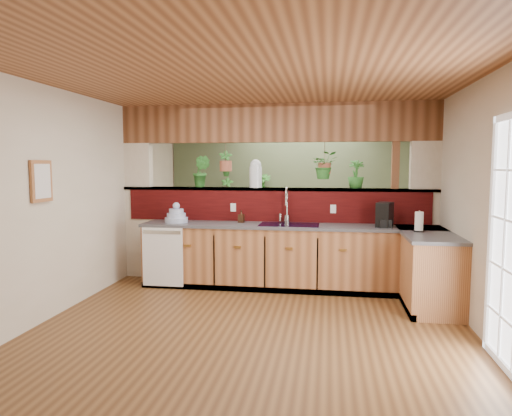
% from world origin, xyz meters
% --- Properties ---
extents(ground, '(4.60, 7.00, 0.01)m').
position_xyz_m(ground, '(0.00, 0.00, 0.00)').
color(ground, brown).
rests_on(ground, ground).
extents(ceiling, '(4.60, 7.00, 0.01)m').
position_xyz_m(ceiling, '(0.00, 0.00, 2.60)').
color(ceiling, brown).
rests_on(ceiling, ground).
extents(wall_back, '(4.60, 0.02, 2.60)m').
position_xyz_m(wall_back, '(0.00, 3.50, 1.30)').
color(wall_back, beige).
rests_on(wall_back, ground).
extents(wall_front, '(4.60, 0.02, 2.60)m').
position_xyz_m(wall_front, '(0.00, -3.50, 1.30)').
color(wall_front, beige).
rests_on(wall_front, ground).
extents(wall_left, '(0.02, 7.00, 2.60)m').
position_xyz_m(wall_left, '(-2.30, 0.00, 1.30)').
color(wall_left, beige).
rests_on(wall_left, ground).
extents(wall_right, '(0.02, 7.00, 2.60)m').
position_xyz_m(wall_right, '(2.30, 0.00, 1.30)').
color(wall_right, beige).
rests_on(wall_right, ground).
extents(pass_through_partition, '(4.60, 0.21, 2.60)m').
position_xyz_m(pass_through_partition, '(0.03, 1.35, 1.19)').
color(pass_through_partition, beige).
rests_on(pass_through_partition, ground).
extents(pass_through_ledge, '(4.60, 0.21, 0.04)m').
position_xyz_m(pass_through_ledge, '(0.00, 1.35, 1.37)').
color(pass_through_ledge, brown).
rests_on(pass_through_ledge, ground).
extents(header_beam, '(4.60, 0.15, 0.55)m').
position_xyz_m(header_beam, '(0.00, 1.35, 2.33)').
color(header_beam, brown).
rests_on(header_beam, ground).
extents(sage_backwall, '(4.55, 0.02, 2.55)m').
position_xyz_m(sage_backwall, '(0.00, 3.48, 1.30)').
color(sage_backwall, '#4D5D3F').
rests_on(sage_backwall, ground).
extents(countertop, '(4.14, 1.52, 0.90)m').
position_xyz_m(countertop, '(0.84, 0.87, 0.45)').
color(countertop, '#935932').
rests_on(countertop, ground).
extents(dishwasher, '(0.58, 0.03, 0.82)m').
position_xyz_m(dishwasher, '(-1.48, 0.66, 0.46)').
color(dishwasher, white).
rests_on(dishwasher, ground).
extents(navy_sink, '(0.82, 0.50, 0.18)m').
position_xyz_m(navy_sink, '(0.25, 0.98, 0.82)').
color(navy_sink, black).
rests_on(navy_sink, countertop).
extents(french_door, '(0.06, 1.02, 2.16)m').
position_xyz_m(french_door, '(2.27, -1.30, 1.05)').
color(french_door, white).
rests_on(french_door, ground).
extents(framed_print, '(0.04, 0.35, 0.45)m').
position_xyz_m(framed_print, '(-2.27, -0.80, 1.55)').
color(framed_print, '#935932').
rests_on(framed_print, wall_left).
extents(faucet, '(0.23, 0.23, 0.52)m').
position_xyz_m(faucet, '(0.19, 1.13, 1.18)').
color(faucet, '#B7B7B2').
rests_on(faucet, countertop).
extents(dish_stack, '(0.33, 0.33, 0.29)m').
position_xyz_m(dish_stack, '(-1.37, 0.96, 0.99)').
color(dish_stack, '#A4B1D4').
rests_on(dish_stack, countertop).
extents(soap_dispenser, '(0.09, 0.09, 0.17)m').
position_xyz_m(soap_dispenser, '(-0.45, 1.09, 0.99)').
color(soap_dispenser, '#372214').
rests_on(soap_dispenser, countertop).
extents(coffee_maker, '(0.17, 0.29, 0.33)m').
position_xyz_m(coffee_maker, '(1.53, 0.94, 1.05)').
color(coffee_maker, black).
rests_on(coffee_maker, countertop).
extents(paper_towel, '(0.12, 0.12, 0.26)m').
position_xyz_m(paper_towel, '(1.89, 0.56, 1.02)').
color(paper_towel, black).
rests_on(paper_towel, countertop).
extents(glass_jar, '(0.19, 0.19, 0.41)m').
position_xyz_m(glass_jar, '(-0.28, 1.35, 1.60)').
color(glass_jar, silver).
rests_on(glass_jar, pass_through_ledge).
extents(ledge_plant_left, '(0.28, 0.24, 0.47)m').
position_xyz_m(ledge_plant_left, '(-1.11, 1.35, 1.62)').
color(ledge_plant_left, '#286724').
rests_on(ledge_plant_left, pass_through_ledge).
extents(ledge_plant_right, '(0.25, 0.25, 0.40)m').
position_xyz_m(ledge_plant_right, '(1.16, 1.35, 1.59)').
color(ledge_plant_right, '#286724').
rests_on(ledge_plant_right, pass_through_ledge).
extents(hanging_plant_a, '(0.23, 0.18, 0.50)m').
position_xyz_m(hanging_plant_a, '(-0.73, 1.35, 1.87)').
color(hanging_plant_a, brown).
rests_on(hanging_plant_a, header_beam).
extents(hanging_plant_b, '(0.40, 0.36, 0.51)m').
position_xyz_m(hanging_plant_b, '(0.72, 1.35, 1.89)').
color(hanging_plant_b, brown).
rests_on(hanging_plant_b, header_beam).
extents(shelving_console, '(1.64, 0.91, 1.06)m').
position_xyz_m(shelving_console, '(-0.70, 3.25, 0.50)').
color(shelving_console, black).
rests_on(shelving_console, ground).
extents(shelf_plant_a, '(0.26, 0.19, 0.46)m').
position_xyz_m(shelf_plant_a, '(-1.14, 3.25, 1.26)').
color(shelf_plant_a, '#286724').
rests_on(shelf_plant_a, shelving_console).
extents(shelf_plant_b, '(0.31, 0.31, 0.52)m').
position_xyz_m(shelf_plant_b, '(-0.45, 3.25, 1.29)').
color(shelf_plant_b, '#286724').
rests_on(shelf_plant_b, shelving_console).
extents(floor_plant, '(0.78, 0.72, 0.70)m').
position_xyz_m(floor_plant, '(1.24, 2.18, 0.35)').
color(floor_plant, '#286724').
rests_on(floor_plant, ground).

